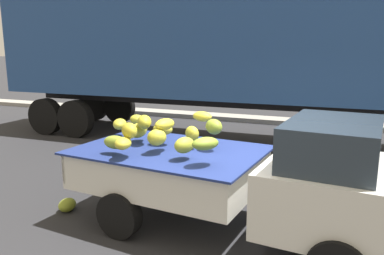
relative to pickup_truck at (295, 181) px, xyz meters
The scene contains 5 objects.
ground 1.10m from the pickup_truck, behind, with size 220.00×220.00×0.00m, color #28282B.
curb_strip 8.52m from the pickup_truck, 94.33° to the left, with size 80.00×0.80×0.16m, color gray.
pickup_truck is the anchor object (origin of this frame).
semi_trailer 6.46m from the pickup_truck, 120.49° to the left, with size 12.04×2.77×3.95m.
fallen_banana_bunch_near_tailgate 3.55m from the pickup_truck, behind, with size 0.32×0.25×0.20m, color olive.
Camera 1 is at (1.14, -4.84, 2.53)m, focal length 35.82 mm.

